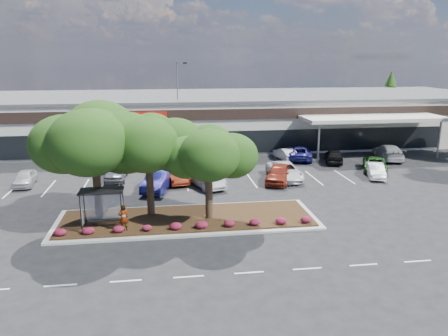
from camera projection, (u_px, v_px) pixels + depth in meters
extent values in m
plane|color=black|center=(224.00, 243.00, 26.81)|extent=(160.00, 160.00, 0.00)
cube|color=beige|center=(189.00, 119.00, 58.70)|extent=(80.00, 20.00, 6.00)
cube|color=#4B4B4E|center=(188.00, 96.00, 57.94)|extent=(80.40, 20.40, 0.30)
cube|color=black|center=(194.00, 115.00, 48.61)|extent=(80.00, 0.25, 1.20)
cube|color=black|center=(194.00, 143.00, 49.40)|extent=(60.00, 0.18, 2.60)
cube|color=#B8170D|center=(139.00, 116.00, 47.74)|extent=(6.00, 0.12, 1.00)
cube|color=beige|center=(373.00, 118.00, 49.05)|extent=(16.00, 5.00, 0.40)
cylinder|color=slate|center=(318.00, 143.00, 46.76)|extent=(0.24, 0.24, 4.20)
cylinder|color=slate|center=(439.00, 140.00, 48.65)|extent=(0.24, 0.24, 4.20)
cube|color=#ACACA6|center=(187.00, 220.00, 30.36)|extent=(18.00, 6.00, 0.15)
cube|color=#3F2A17|center=(187.00, 218.00, 30.33)|extent=(17.20, 5.20, 0.12)
cube|color=silver|center=(61.00, 285.00, 21.79)|extent=(1.60, 0.12, 0.01)
cube|color=silver|center=(126.00, 281.00, 22.22)|extent=(1.60, 0.12, 0.01)
cube|color=silver|center=(189.00, 277.00, 22.65)|extent=(1.60, 0.12, 0.01)
cube|color=silver|center=(249.00, 273.00, 23.08)|extent=(1.60, 0.12, 0.01)
cube|color=silver|center=(307.00, 269.00, 23.51)|extent=(1.60, 0.12, 0.01)
cube|color=silver|center=(363.00, 265.00, 23.94)|extent=(1.60, 0.12, 0.01)
cube|color=silver|center=(418.00, 261.00, 24.37)|extent=(1.60, 0.12, 0.01)
cube|color=silver|center=(12.00, 190.00, 37.55)|extent=(0.12, 5.00, 0.01)
cube|color=silver|center=(49.00, 188.00, 37.95)|extent=(0.12, 5.00, 0.01)
cube|color=silver|center=(84.00, 187.00, 38.35)|extent=(0.12, 5.00, 0.01)
cube|color=silver|center=(119.00, 185.00, 38.76)|extent=(0.12, 5.00, 0.01)
cube|color=silver|center=(153.00, 184.00, 39.16)|extent=(0.12, 5.00, 0.01)
cube|color=silver|center=(187.00, 183.00, 39.57)|extent=(0.12, 5.00, 0.01)
cube|color=silver|center=(220.00, 181.00, 39.97)|extent=(0.12, 5.00, 0.01)
cube|color=silver|center=(252.00, 180.00, 40.37)|extent=(0.12, 5.00, 0.01)
cube|color=silver|center=(283.00, 179.00, 40.78)|extent=(0.12, 5.00, 0.01)
cube|color=silver|center=(314.00, 178.00, 41.18)|extent=(0.12, 5.00, 0.01)
cube|color=silver|center=(344.00, 177.00, 41.59)|extent=(0.12, 5.00, 0.01)
cube|color=silver|center=(374.00, 175.00, 41.99)|extent=(0.12, 5.00, 0.01)
cylinder|color=black|center=(84.00, 207.00, 28.57)|extent=(0.08, 0.08, 2.50)
cylinder|color=black|center=(123.00, 206.00, 28.91)|extent=(0.08, 0.08, 2.50)
cylinder|color=black|center=(81.00, 214.00, 27.33)|extent=(0.08, 0.08, 2.50)
cylinder|color=black|center=(122.00, 212.00, 27.66)|extent=(0.08, 0.08, 2.50)
cube|color=black|center=(101.00, 191.00, 27.80)|extent=(2.75, 1.55, 0.10)
cube|color=silver|center=(104.00, 205.00, 28.71)|extent=(2.30, 0.03, 2.00)
cube|color=black|center=(104.00, 220.00, 28.56)|extent=(2.00, 0.35, 0.06)
cone|color=#1D3E10|center=(389.00, 98.00, 72.51)|extent=(3.96, 3.96, 9.00)
imported|color=#594C47|center=(123.00, 218.00, 27.81)|extent=(0.72, 0.57, 1.73)
cube|color=#ACACA6|center=(179.00, 149.00, 53.42)|extent=(0.50, 0.50, 0.40)
cylinder|color=slate|center=(178.00, 105.00, 52.11)|extent=(0.14, 0.14, 10.21)
cube|color=slate|center=(181.00, 62.00, 50.89)|extent=(0.92, 0.34, 0.14)
cube|color=black|center=(185.00, 63.00, 50.90)|extent=(0.49, 0.36, 0.18)
imported|color=#BDBDBD|center=(25.00, 178.00, 38.62)|extent=(1.86, 4.03, 1.34)
imported|color=slate|center=(116.00, 171.00, 40.52)|extent=(1.97, 4.72, 1.60)
imported|color=maroon|center=(174.00, 173.00, 39.70)|extent=(2.78, 5.13, 1.60)
imported|color=navy|center=(158.00, 180.00, 37.40)|extent=(3.15, 5.47, 1.70)
imported|color=#9A9FA5|center=(205.00, 177.00, 38.30)|extent=(3.53, 5.39, 1.68)
imported|color=maroon|center=(279.00, 173.00, 39.53)|extent=(3.75, 5.28, 1.67)
imported|color=white|center=(285.00, 171.00, 40.63)|extent=(2.55, 5.53, 1.54)
imported|color=white|center=(375.00, 170.00, 41.24)|extent=(2.57, 4.26, 1.33)
imported|color=#1E4B18|center=(375.00, 165.00, 43.54)|extent=(3.93, 5.24, 1.32)
imported|color=silver|center=(99.00, 163.00, 44.19)|extent=(2.80, 4.26, 1.33)
imported|color=#B9B9B9|center=(131.00, 156.00, 47.12)|extent=(3.59, 5.41, 1.46)
imported|color=silver|center=(189.00, 159.00, 45.47)|extent=(1.78, 4.77, 1.56)
imported|color=black|center=(233.00, 155.00, 47.11)|extent=(2.17, 5.02, 1.69)
imported|color=silver|center=(285.00, 154.00, 48.28)|extent=(1.99, 4.22, 1.34)
imported|color=navy|center=(299.00, 153.00, 48.48)|extent=(3.82, 5.93, 1.52)
imported|color=black|center=(334.00, 156.00, 46.92)|extent=(3.03, 4.72, 1.50)
imported|color=#B7B7B7|center=(388.00, 152.00, 48.46)|extent=(3.42, 6.07, 1.66)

